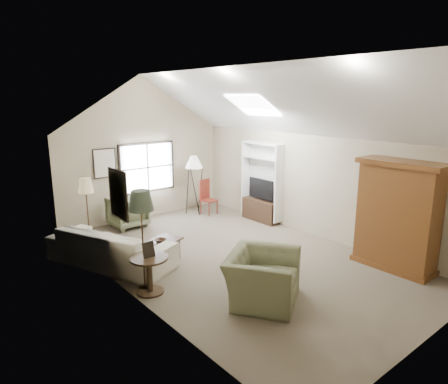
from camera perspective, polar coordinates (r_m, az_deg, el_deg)
room_shell at (r=8.08m, az=1.84°, el=12.05°), size 5.01×8.01×4.00m
window at (r=11.57m, az=-10.90°, el=3.47°), size 1.72×0.08×1.42m
skylight at (r=9.62m, az=4.19°, el=12.31°), size 0.80×1.20×0.52m
wall_art at (r=8.88m, az=-15.89°, el=2.05°), size 1.97×3.71×0.88m
armoire at (r=8.67m, az=23.58°, el=-3.12°), size 0.60×1.50×2.20m
tv_alcove at (r=11.08m, az=5.41°, el=1.64°), size 0.32×1.30×2.10m
media_console at (r=11.27m, az=5.25°, el=-2.61°), size 0.34×1.18×0.60m
tv_panel at (r=11.11m, az=5.32°, el=0.46°), size 0.05×0.90×0.55m
sofa at (r=8.64m, az=-15.80°, el=-7.49°), size 2.04×2.88×0.78m
armchair_near at (r=6.95m, az=5.50°, el=-12.04°), size 1.70×1.65×0.84m
armchair_far at (r=10.99m, az=-13.64°, el=-2.76°), size 0.90×0.93×0.82m
coffee_table at (r=8.50m, az=-9.01°, el=-8.56°), size 1.08×0.85×0.48m
bowl at (r=8.41m, az=-9.07°, el=-6.85°), size 0.30×0.30×0.06m
side_table at (r=7.32m, az=-10.57°, el=-11.56°), size 0.89×0.89×0.67m
side_chair at (r=11.79m, az=-2.18°, el=-0.73°), size 0.46×0.46×1.04m
tripod_lamp at (r=11.79m, az=-4.27°, el=1.06°), size 0.58×0.58×1.77m
dark_lamp at (r=7.26m, az=-11.54°, el=-6.71°), size 0.59×0.59×1.87m
tan_lamp at (r=9.57m, az=-18.90°, el=-2.85°), size 0.44×0.44×1.68m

